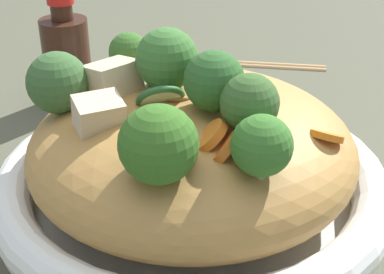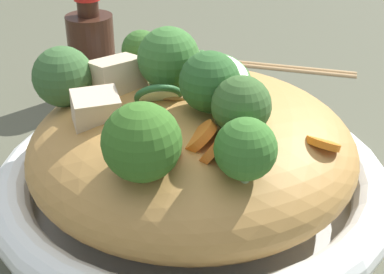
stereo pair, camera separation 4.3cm
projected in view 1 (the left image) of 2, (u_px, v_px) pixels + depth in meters
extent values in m
plane|color=#4E4E3C|center=(192.00, 216.00, 0.47)|extent=(3.00, 3.00, 0.00)
cylinder|color=white|center=(192.00, 206.00, 0.47)|extent=(0.29, 0.29, 0.02)
torus|color=white|center=(192.00, 180.00, 0.45)|extent=(0.31, 0.31, 0.03)
ellipsoid|color=#B38041|center=(192.00, 147.00, 0.44)|extent=(0.25, 0.25, 0.09)
torus|color=#AF773B|center=(174.00, 97.00, 0.43)|extent=(0.06, 0.06, 0.02)
torus|color=#BA7F3A|center=(280.00, 136.00, 0.41)|extent=(0.06, 0.06, 0.01)
cone|color=#8EAB71|center=(160.00, 179.00, 0.35)|extent=(0.03, 0.03, 0.01)
sphere|color=#366722|center=(158.00, 145.00, 0.34)|extent=(0.07, 0.07, 0.05)
cone|color=#95AD73|center=(130.00, 75.00, 0.51)|extent=(0.02, 0.02, 0.02)
sphere|color=#356226|center=(129.00, 52.00, 0.50)|extent=(0.05, 0.05, 0.03)
cone|color=#93AC6F|center=(170.00, 90.00, 0.43)|extent=(0.02, 0.03, 0.02)
sphere|color=#3B6E30|center=(169.00, 57.00, 0.42)|extent=(0.05, 0.05, 0.05)
cone|color=#95AB6F|center=(260.00, 178.00, 0.35)|extent=(0.02, 0.02, 0.02)
sphere|color=#376C28|center=(262.00, 146.00, 0.34)|extent=(0.05, 0.05, 0.04)
cone|color=#8EAA6C|center=(61.00, 112.00, 0.44)|extent=(0.03, 0.03, 0.02)
sphere|color=#385E2F|center=(58.00, 83.00, 0.42)|extent=(0.07, 0.07, 0.05)
cone|color=#94B26D|center=(213.00, 113.00, 0.40)|extent=(0.03, 0.03, 0.02)
sphere|color=#2E5C29|center=(214.00, 81.00, 0.39)|extent=(0.06, 0.06, 0.04)
cone|color=#90AC6F|center=(248.00, 134.00, 0.38)|extent=(0.02, 0.02, 0.02)
sphere|color=#395E2B|center=(250.00, 103.00, 0.37)|extent=(0.04, 0.04, 0.04)
cylinder|color=orange|center=(327.00, 136.00, 0.39)|extent=(0.03, 0.03, 0.01)
cylinder|color=orange|center=(174.00, 158.00, 0.35)|extent=(0.03, 0.03, 0.02)
cylinder|color=orange|center=(201.00, 73.00, 0.45)|extent=(0.03, 0.03, 0.02)
cylinder|color=orange|center=(226.00, 148.00, 0.36)|extent=(0.02, 0.03, 0.02)
cylinder|color=orange|center=(210.00, 136.00, 0.37)|extent=(0.03, 0.03, 0.02)
cylinder|color=beige|center=(150.00, 75.00, 0.45)|extent=(0.05, 0.05, 0.03)
torus|color=#356535|center=(150.00, 75.00, 0.45)|extent=(0.06, 0.06, 0.03)
cylinder|color=beige|center=(174.00, 63.00, 0.51)|extent=(0.04, 0.04, 0.02)
torus|color=#35652C|center=(174.00, 63.00, 0.51)|extent=(0.04, 0.05, 0.03)
cylinder|color=beige|center=(160.00, 99.00, 0.41)|extent=(0.04, 0.04, 0.03)
torus|color=#2C602F|center=(160.00, 99.00, 0.41)|extent=(0.04, 0.04, 0.03)
cylinder|color=beige|center=(222.00, 72.00, 0.46)|extent=(0.03, 0.03, 0.02)
torus|color=#316326|center=(222.00, 72.00, 0.46)|extent=(0.04, 0.04, 0.03)
cube|color=beige|center=(99.00, 116.00, 0.39)|extent=(0.04, 0.04, 0.03)
cube|color=beige|center=(114.00, 84.00, 0.43)|extent=(0.04, 0.05, 0.04)
cylinder|color=#381E14|center=(67.00, 62.00, 0.64)|extent=(0.05, 0.05, 0.10)
cylinder|color=#381E14|center=(62.00, 12.00, 0.61)|extent=(0.02, 0.02, 0.02)
cylinder|color=tan|center=(245.00, 61.00, 0.76)|extent=(0.20, 0.08, 0.01)
cylinder|color=tan|center=(244.00, 64.00, 0.75)|extent=(0.20, 0.08, 0.01)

